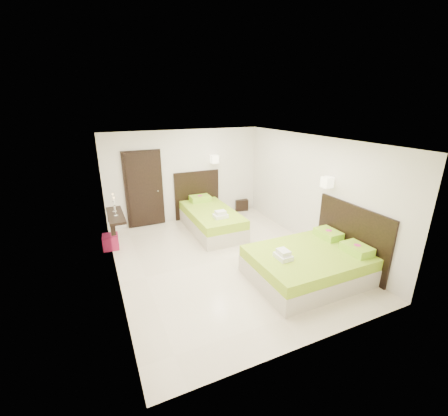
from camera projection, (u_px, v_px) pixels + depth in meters
name	position (u px, v px, depth m)	size (l,w,h in m)	color
floor	(225.00, 259.00, 6.65)	(5.50, 5.50, 0.00)	beige
bed_single	(210.00, 218.00, 8.12)	(1.36, 2.27, 1.87)	beige
bed_double	(311.00, 262.00, 5.87)	(2.19, 1.86, 1.81)	beige
nightstand	(241.00, 204.00, 9.69)	(0.41, 0.36, 0.36)	black
ottoman	(111.00, 242.00, 7.09)	(0.35, 0.35, 0.35)	maroon
door	(144.00, 190.00, 8.15)	(1.02, 0.15, 2.14)	black
console_shelf	(115.00, 216.00, 6.94)	(0.35, 1.20, 0.78)	black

